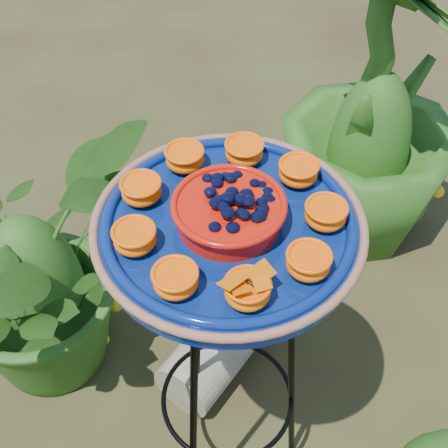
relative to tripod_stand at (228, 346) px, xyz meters
The scene contains 6 objects.
ground_plane 0.60m from the tripod_stand, 17.53° to the left, with size 20.00×20.00×0.00m, color #2E2014.
tripod_stand is the anchor object (origin of this frame).
feeder_dish 0.42m from the tripod_stand, 99.97° to the right, with size 0.56×0.56×0.11m.
driftwood_log 0.61m from the tripod_stand, 66.63° to the left, with size 0.20×0.20×0.60m, color tan.
shrub_back_left 0.71m from the tripod_stand, 127.68° to the left, with size 0.74×0.64×0.82m, color #275015.
shrub_back_right 1.07m from the tripod_stand, 42.28° to the left, with size 0.64×0.64×1.15m, color #275015.
Camera 1 is at (-0.41, -0.77, 1.84)m, focal length 50.00 mm.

